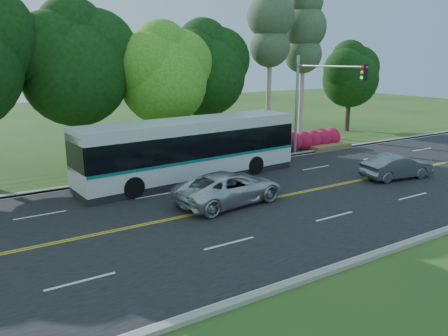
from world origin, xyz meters
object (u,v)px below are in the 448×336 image
sedan (397,167)px  suv (229,188)px  transit_bus (191,150)px  traffic_signal (316,91)px

sedan → suv: 10.73m
sedan → suv: bearing=91.7°
transit_bus → traffic_signal: bearing=-4.1°
traffic_signal → transit_bus: traffic_signal is taller
transit_bus → suv: size_ratio=2.43×
suv → transit_bus: bearing=-12.3°
traffic_signal → transit_bus: (-9.50, -0.10, -2.95)m
transit_bus → suv: (-0.45, -4.80, -0.94)m
suv → sedan: bearing=-104.0°
traffic_signal → suv: bearing=-153.8°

